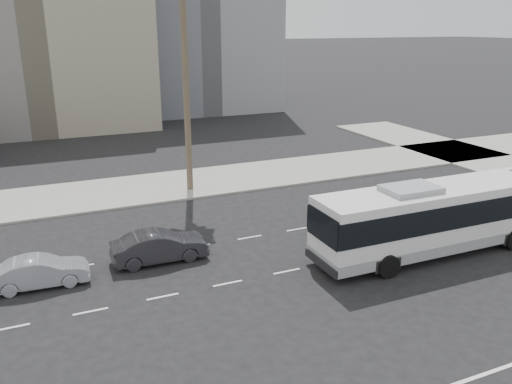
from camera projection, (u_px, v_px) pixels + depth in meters
ground at (340, 261)px, 25.92m from camera, size 700.00×700.00×0.00m
sidewalk_north at (229, 178)px, 39.39m from camera, size 120.00×7.00×0.15m
midrise_beige_west at (32, 45)px, 57.73m from camera, size 24.00×18.00×18.00m
midrise_gray_center at (186, 10)px, 70.25m from camera, size 20.00×20.00×26.00m
city_bus at (435, 216)px, 26.30m from camera, size 13.10×3.21×3.76m
car_a at (159, 246)px, 25.67m from camera, size 1.74×4.71×1.54m
car_b at (40, 272)px, 23.23m from camera, size 1.67×4.26×1.38m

